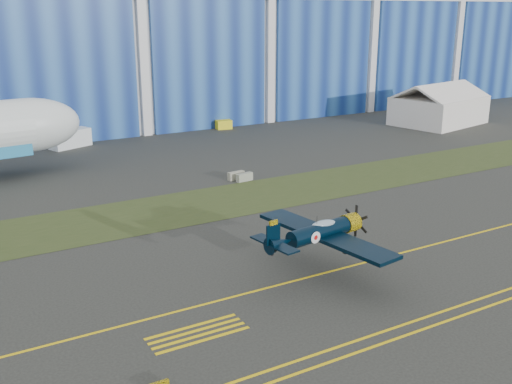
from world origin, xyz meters
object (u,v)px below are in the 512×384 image
shipping_container (70,139)px  tug (224,125)px  warbird (319,232)px  tent (439,103)px

shipping_container → tug: shipping_container is taller
warbird → tug: 56.40m
shipping_container → warbird: bearing=-106.4°
shipping_container → tug: size_ratio=2.33×
tent → tug: bearing=145.2°
warbird → tug: warbird is taller
shipping_container → tug: (24.68, 1.26, -0.52)m
warbird → tent: bearing=28.2°
warbird → tug: size_ratio=5.51×
warbird → tent: size_ratio=0.81×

